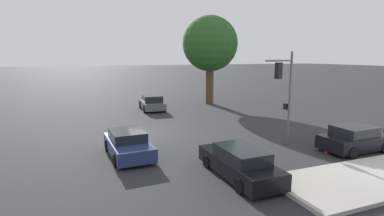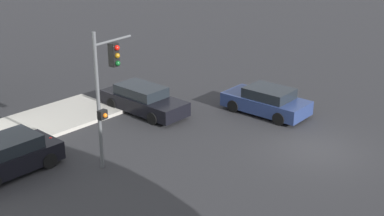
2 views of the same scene
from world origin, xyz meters
The scene contains 8 objects.
ground_plane centered at (0.00, 0.00, 0.00)m, with size 300.00×300.00×0.00m, color #28282B.
street_tree centered at (-10.24, 9.20, 6.39)m, with size 5.83×5.83×9.37m.
traffic_signal centered at (5.29, 6.61, 3.46)m, with size 0.66×2.03×5.40m.
crossing_car_0 centered at (8.46, 1.94, 0.64)m, with size 4.69×1.88×1.34m.
crossing_car_1 centered at (3.88, -2.02, 0.63)m, with size 4.28×2.13×1.33m.
crossing_car_2 centered at (-8.85, 2.44, 0.68)m, with size 4.20×2.24×1.43m.
parked_car_0 centered at (7.64, 9.67, 0.66)m, with size 2.02×3.86×1.40m.
fire_hydrant centered at (7.42, 7.93, 0.49)m, with size 0.22×0.22×0.92m.
Camera 1 is at (19.09, -4.44, 5.15)m, focal length 28.00 mm.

